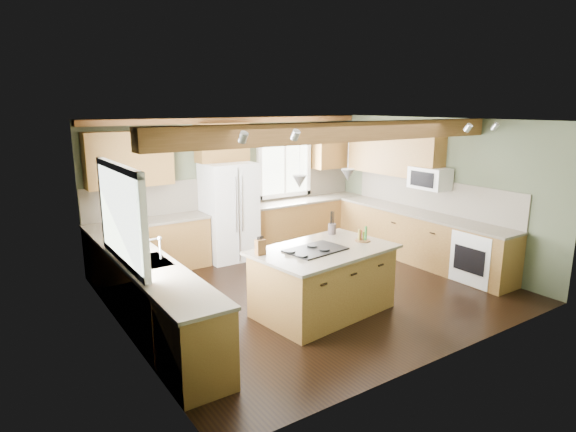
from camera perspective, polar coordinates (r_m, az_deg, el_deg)
floor at (r=7.60m, az=2.63°, el=-8.75°), size 5.60×5.60×0.00m
ceiling at (r=7.06m, az=2.85°, el=11.26°), size 5.60×5.60×0.00m
wall_back at (r=9.30m, az=-6.48°, el=3.58°), size 5.60×0.00×5.60m
wall_left at (r=6.03m, az=-19.20°, el=-2.30°), size 0.00×5.00×5.00m
wall_right at (r=9.14m, az=17.01°, el=2.91°), size 0.00×5.00×5.00m
ceiling_beam at (r=6.49m, az=6.77°, el=9.88°), size 5.55×0.26×0.26m
soffit_trim at (r=9.10m, az=-6.39°, el=11.22°), size 5.55×0.20×0.10m
backsplash_back at (r=9.31m, az=-6.43°, el=3.02°), size 5.58×0.03×0.58m
backsplash_right at (r=9.17m, az=16.67°, el=2.40°), size 0.03×3.70×0.58m
base_cab_back_left at (r=8.56m, az=-16.09°, el=-3.61°), size 2.02×0.60×0.88m
counter_back_left at (r=8.44m, az=-16.29°, el=-0.62°), size 2.06×0.64×0.04m
base_cab_back_right at (r=10.00m, az=2.04°, el=-0.72°), size 2.62×0.60×0.88m
counter_back_right at (r=9.90m, az=2.06°, el=1.87°), size 2.66×0.64×0.04m
base_cab_left at (r=6.42m, az=-16.13°, el=-9.26°), size 0.60×3.70×0.88m
counter_left at (r=6.26m, az=-16.39°, el=-5.36°), size 0.64×3.74×0.04m
base_cab_right at (r=9.13m, az=15.21°, el=-2.52°), size 0.60×3.70×0.88m
counter_right at (r=9.02m, az=15.39°, el=0.29°), size 0.64×3.74×0.04m
upper_cab_back_left at (r=8.33m, az=-18.33°, el=6.41°), size 1.40×0.35×0.90m
upper_cab_over_fridge at (r=8.91m, az=-7.83°, el=8.64°), size 0.96×0.35×0.70m
upper_cab_right at (r=9.51m, az=12.38°, el=7.52°), size 0.35×2.20×0.90m
upper_cab_back_corner at (r=10.34m, az=5.38°, el=8.18°), size 0.90×0.35×0.90m
window_left at (r=6.02m, az=-19.32°, el=0.13°), size 0.04×1.60×1.05m
window_back at (r=9.83m, az=-0.48°, el=5.64°), size 1.10×0.04×1.00m
sink at (r=6.26m, az=-16.40°, el=-5.31°), size 0.50×0.65×0.03m
faucet at (r=6.27m, az=-14.92°, el=-3.80°), size 0.02×0.02×0.28m
dishwasher at (r=5.30m, az=-11.51°, el=-14.03°), size 0.60×0.60×0.84m
oven at (r=8.37m, az=21.87°, el=-4.50°), size 0.60×0.72×0.84m
microwave at (r=8.90m, az=16.46°, el=4.32°), size 0.40×0.70×0.38m
pendant_left at (r=6.03m, az=1.37°, el=4.09°), size 0.18×0.18×0.16m
pendant_right at (r=6.66m, az=7.09°, el=4.85°), size 0.18×0.18×0.16m
refrigerator at (r=8.91m, az=-7.00°, el=0.53°), size 0.90×0.74×1.80m
island at (r=6.71m, az=4.16°, el=-7.76°), size 1.92×1.31×0.88m
island_top at (r=6.56m, az=4.22°, el=-4.00°), size 2.05×1.45×0.04m
cooktop at (r=6.45m, az=3.29°, el=-4.01°), size 0.84×0.61×0.02m
knife_block at (r=6.24m, az=-3.30°, el=-3.71°), size 0.12×0.09×0.20m
utensil_crock at (r=7.25m, az=5.24°, el=-1.53°), size 0.14×0.14×0.16m
bottle_tray at (r=6.93m, az=8.87°, el=-2.14°), size 0.24×0.24×0.20m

